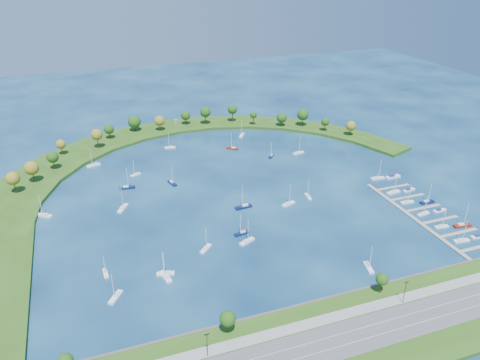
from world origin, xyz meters
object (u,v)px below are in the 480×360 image
object	(u,v)px
moored_boat_14	(170,147)
moored_boat_21	(271,156)
moored_boat_5	(298,152)
moored_boat_18	(242,135)
moored_boat_0	(308,196)
docked_boat_5	(439,210)
moored_boat_6	(288,203)
moored_boat_17	(44,215)
moored_boat_20	(232,148)
moored_boat_9	(106,272)
moored_boat_1	(123,208)
moored_boat_19	(172,183)
moored_boat_11	(166,276)
docked_boat_10	(378,178)
moored_boat_8	(206,248)
docked_boat_4	(423,213)
docked_boat_8	(393,192)
moored_boat_3	(116,296)
moored_boat_4	(166,273)
docked_boat_6	(407,202)
docked_boat_9	(409,190)
moored_boat_2	(244,206)
moored_boat_7	(369,267)
moored_boat_13	(127,187)
docked_boat_11	(393,177)
moored_boat_15	(242,233)
moored_boat_16	(135,174)
docked_boat_0	(461,240)
moored_boat_10	(247,241)
docked_boat_2	(442,226)
docked_boat_3	(462,225)
harbor_tower	(176,122)
docked_boat_1	(478,237)
dock_system	(424,215)

from	to	relation	value
moored_boat_14	moored_boat_21	xyz separation A→B (m)	(61.62, -38.80, -0.02)
moored_boat_5	moored_boat_18	world-z (taller)	moored_boat_18
moored_boat_0	docked_boat_5	xyz separation A→B (m)	(59.23, -38.45, -0.30)
moored_boat_6	moored_boat_17	xyz separation A→B (m)	(-127.06, 32.34, 0.03)
moored_boat_6	moored_boat_20	bearing A→B (deg)	72.99
moored_boat_9	moored_boat_20	size ratio (longest dim) A/B	0.81
moored_boat_1	moored_boat_19	bearing A→B (deg)	-26.20
moored_boat_11	docked_boat_10	size ratio (longest dim) A/B	1.00
moored_boat_11	docked_boat_5	bearing A→B (deg)	-99.36
moored_boat_8	moored_boat_14	bearing A→B (deg)	40.86
docked_boat_4	docked_boat_8	xyz separation A→B (m)	(-0.02, 25.90, 0.05)
moored_boat_3	moored_boat_4	bearing A→B (deg)	145.38
docked_boat_6	docked_boat_9	distance (m)	15.73
moored_boat_2	moored_boat_7	bearing A→B (deg)	110.75
moored_boat_4	moored_boat_9	xyz separation A→B (m)	(-24.49, 9.16, -0.03)
moored_boat_13	moored_boat_14	distance (m)	65.08
docked_boat_11	moored_boat_15	bearing A→B (deg)	-167.01
moored_boat_2	moored_boat_17	xyz separation A→B (m)	(-102.50, 27.19, -0.03)
moored_boat_6	moored_boat_16	xyz separation A→B (m)	(-74.11, 66.65, -0.05)
moored_boat_20	docked_boat_0	bearing A→B (deg)	154.51
moored_boat_0	moored_boat_10	world-z (taller)	moored_boat_10
moored_boat_17	docked_boat_2	distance (m)	206.32
moored_boat_0	moored_boat_16	bearing A→B (deg)	61.32
moored_boat_5	docked_boat_2	world-z (taller)	moored_boat_5
moored_boat_18	docked_boat_3	bearing A→B (deg)	52.22
moored_boat_7	docked_boat_4	bearing A→B (deg)	133.14
moored_boat_11	docked_boat_0	world-z (taller)	moored_boat_11
docked_boat_4	docked_boat_6	distance (m)	13.52
moored_boat_13	moored_boat_15	size ratio (longest dim) A/B	1.17
moored_boat_16	docked_boat_2	distance (m)	178.64
moored_boat_18	docked_boat_11	bearing A→B (deg)	63.48
moored_boat_21	moored_boat_9	bearing A→B (deg)	-12.95
moored_boat_19	docked_boat_4	distance (m)	143.34
harbor_tower	docked_boat_2	distance (m)	214.96
moored_boat_3	docked_boat_2	bearing A→B (deg)	124.43
moored_boat_9	moored_boat_18	xyz separation A→B (m)	(113.35, 138.21, 0.09)
moored_boat_2	moored_boat_8	bearing A→B (deg)	40.79
moored_boat_8	moored_boat_11	bearing A→B (deg)	168.86
moored_boat_2	moored_boat_11	bearing A→B (deg)	36.12
moored_boat_4	docked_boat_6	size ratio (longest dim) A/B	0.99
docked_boat_2	docked_boat_4	distance (m)	13.69
docked_boat_1	docked_boat_11	size ratio (longest dim) A/B	0.83
moored_boat_0	moored_boat_17	size ratio (longest dim) A/B	0.83
moored_boat_7	docked_boat_1	size ratio (longest dim) A/B	1.49
moored_boat_11	docked_boat_1	size ratio (longest dim) A/B	1.56
moored_boat_4	docked_boat_5	size ratio (longest dim) A/B	1.47
moored_boat_1	docked_boat_1	bearing A→B (deg)	-88.34
moored_boat_14	docked_boat_0	bearing A→B (deg)	134.92
moored_boat_15	moored_boat_18	size ratio (longest dim) A/B	0.86
docked_boat_6	dock_system	bearing A→B (deg)	-86.13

